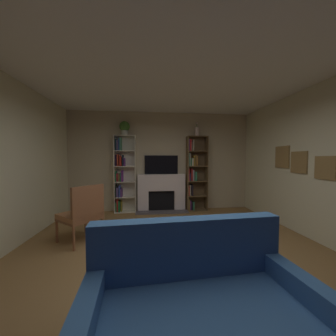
{
  "coord_description": "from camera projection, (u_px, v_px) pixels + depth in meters",
  "views": [
    {
      "loc": [
        -0.42,
        -2.54,
        1.47
      ],
      "look_at": [
        0.0,
        1.18,
        1.3
      ],
      "focal_mm": 20.42,
      "sensor_mm": 36.0,
      "label": 1
    }
  ],
  "objects": [
    {
      "name": "coffee_table",
      "position": [
        181.0,
        260.0,
        2.19
      ],
      "size": [
        0.78,
        0.42,
        0.37
      ],
      "color": "#96664B",
      "rests_on": "ground_plane"
    },
    {
      "name": "ground_plane",
      "position": [
        178.0,
        266.0,
        2.63
      ],
      "size": [
        7.1,
        7.1,
        0.0
      ],
      "primitive_type": "plane",
      "color": "olive"
    },
    {
      "name": "vase_with_flowers",
      "position": [
        197.0,
        131.0,
        5.43
      ],
      "size": [
        0.12,
        0.12,
        0.41
      ],
      "color": "beige",
      "rests_on": "bookshelf_right"
    },
    {
      "name": "bookshelf_left",
      "position": [
        123.0,
        174.0,
        5.3
      ],
      "size": [
        0.58,
        0.29,
        2.12
      ],
      "color": "silver",
      "rests_on": "ground_plane"
    },
    {
      "name": "wall_back_accent",
      "position": [
        161.0,
        161.0,
        5.54
      ],
      "size": [
        5.27,
        0.06,
        2.8
      ],
      "primitive_type": "cube",
      "color": "#BCAF8E",
      "rests_on": "ground_plane"
    },
    {
      "name": "armchair",
      "position": [
        83.0,
        213.0,
        3.37
      ],
      "size": [
        0.83,
        0.83,
        1.02
      ],
      "color": "brown",
      "rests_on": "ground_plane"
    },
    {
      "name": "ceiling",
      "position": [
        178.0,
        55.0,
        2.5
      ],
      "size": [
        5.27,
        6.04,
        0.06
      ],
      "primitive_type": "cube",
      "color": "white",
      "rests_on": "wall_back_accent"
    },
    {
      "name": "potted_plant",
      "position": [
        125.0,
        128.0,
        5.2
      ],
      "size": [
        0.28,
        0.28,
        0.39
      ],
      "color": "beige",
      "rests_on": "bookshelf_left"
    },
    {
      "name": "tv",
      "position": [
        161.0,
        165.0,
        5.48
      ],
      "size": [
        0.95,
        0.06,
        0.53
      ],
      "primitive_type": "cube",
      "color": "black",
      "rests_on": "fireplace"
    },
    {
      "name": "fireplace",
      "position": [
        161.0,
        192.0,
        5.45
      ],
      "size": [
        1.44,
        0.49,
        1.04
      ],
      "color": "white",
      "rests_on": "ground_plane"
    },
    {
      "name": "couch",
      "position": [
        199.0,
        314.0,
        1.45
      ],
      "size": [
        1.76,
        0.96,
        0.94
      ],
      "color": "#36639C",
      "rests_on": "ground_plane"
    },
    {
      "name": "bookshelf_right",
      "position": [
        194.0,
        174.0,
        5.5
      ],
      "size": [
        0.58,
        0.34,
        2.12
      ],
      "color": "brown",
      "rests_on": "ground_plane"
    }
  ]
}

